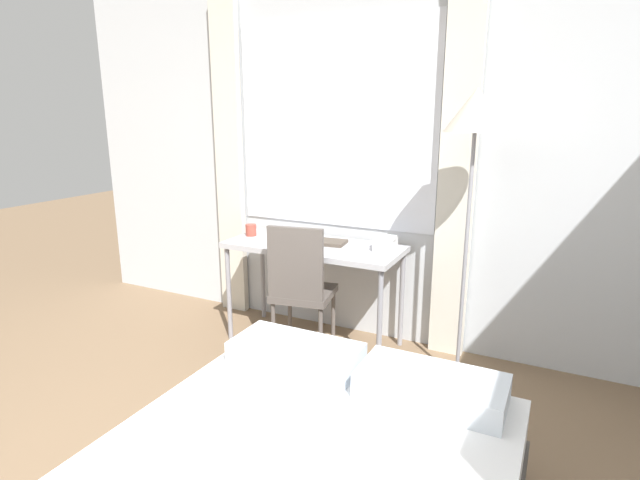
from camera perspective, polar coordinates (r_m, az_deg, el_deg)
wall_back_with_window at (r=3.69m, az=6.99°, el=8.97°), size 5.63×0.13×2.70m
desk at (r=3.63m, az=-0.71°, el=-1.46°), size 1.29×0.55×0.77m
desk_chair at (r=3.44m, az=-2.23°, el=-5.12°), size 0.47×0.47×0.97m
standing_lamp at (r=3.08m, az=17.28°, el=12.02°), size 0.36×0.36×1.83m
telephone at (r=3.47m, az=7.48°, el=-0.42°), size 0.15×0.16×0.11m
book at (r=3.62m, az=1.17°, el=-0.25°), size 0.24×0.20×0.02m
mug at (r=3.89m, az=-7.89°, el=1.13°), size 0.08×0.08×0.09m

